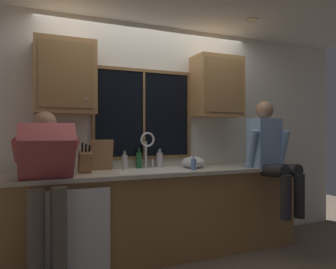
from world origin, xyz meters
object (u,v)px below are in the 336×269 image
Objects in this scene: person_standing at (47,177)px; cutting_board at (101,155)px; soap_dispenser at (194,164)px; bottle_amber_small at (160,159)px; knife_block at (85,162)px; bottle_green_glass at (125,162)px; mixing_bowl at (193,162)px; bottle_tall_clear at (139,160)px; person_sitting_on_counter at (271,151)px.

cutting_board is at bearing 42.12° from person_standing.
cutting_board reaches higher than soap_dispenser.
person_standing is at bearing -175.25° from soap_dispenser.
cutting_board is at bearing 179.47° from bottle_amber_small.
person_standing is 0.77m from cutting_board.
knife_block is 0.45m from bottle_green_glass.
soap_dispenser is 0.76× the size of bottle_amber_small.
bottle_tall_clear reaches higher than mixing_bowl.
soap_dispenser reaches higher than mixing_bowl.
soap_dispenser is at bearing 4.75° from person_standing.
soap_dispenser is at bearing 173.81° from person_sitting_on_counter.
mixing_bowl is at bearing -10.35° from cutting_board.
person_standing is 0.50m from knife_block.
bottle_amber_small is at bearing -0.53° from cutting_board.
cutting_board is 0.42m from bottle_tall_clear.
bottle_tall_clear is (0.42, 0.01, -0.07)m from cutting_board.
person_sitting_on_counter is at bearing -15.19° from bottle_green_glass.
mixing_bowl is (1.19, 0.00, -0.05)m from knife_block.
bottle_green_glass is at bearing 29.45° from person_standing.
bottle_amber_small is (0.66, -0.01, -0.07)m from cutting_board.
bottle_green_glass reaches higher than mixing_bowl.
knife_block is (-2.02, 0.30, -0.08)m from person_sitting_on_counter.
cutting_board reaches higher than bottle_green_glass.
bottle_green_glass is at bearing 170.54° from mixing_bowl.
person_standing is at bearing -137.88° from cutting_board.
bottle_amber_small is (0.42, 0.05, 0.01)m from bottle_green_glass.
mixing_bowl is 1.19× the size of bottle_tall_clear.
mixing_bowl is at bearing 63.42° from soap_dispenser.
cutting_board is at bearing -179.03° from bottle_tall_clear.
mixing_bowl is 1.31× the size of bottle_green_glass.
person_standing reaches higher than mixing_bowl.
bottle_green_glass is at bearing -13.13° from cutting_board.
knife_block is at bearing 169.47° from soap_dispenser.
bottle_green_glass is (-0.76, 0.13, 0.02)m from mixing_bowl.
person_standing is 4.63× the size of cutting_board.
person_sitting_on_counter is at bearing -20.17° from mixing_bowl.
cutting_board is at bearing 43.35° from knife_block.
knife_block is at bearing -168.26° from bottle_amber_small.
bottle_tall_clear is 1.03× the size of bottle_amber_small.
person_standing is at bearing -179.53° from person_sitting_on_counter.
bottle_tall_clear is (0.98, 0.51, 0.07)m from person_standing.
person_standing is 4.70× the size of knife_block.
person_standing reaches higher than knife_block.
bottle_green_glass is at bearing 16.46° from knife_block.
person_standing is 1.32m from bottle_amber_small.
bottle_green_glass is (-1.59, 0.43, -0.10)m from person_sitting_on_counter.
bottle_tall_clear is (-0.58, 0.19, 0.03)m from mixing_bowl.
mixing_bowl is 1.62× the size of soap_dispenser.
person_standing reaches higher than cutting_board.
soap_dispenser is at bearing -10.53° from knife_block.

